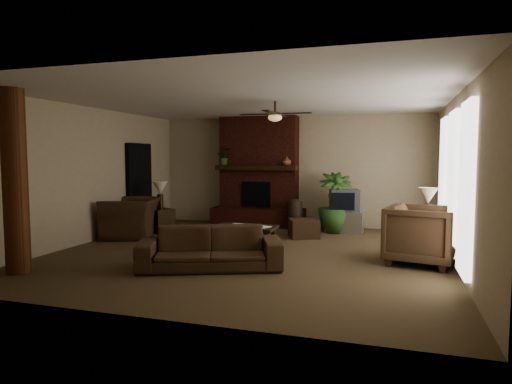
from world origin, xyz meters
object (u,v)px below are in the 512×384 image
(side_table_left, at_px, (161,221))
(lamp_left, at_px, (160,190))
(log_column, at_px, (15,182))
(ottoman, at_px, (304,228))
(coffee_table, at_px, (245,229))
(sofa, at_px, (210,241))
(lamp_right, at_px, (428,198))
(side_table_right, at_px, (427,237))
(floor_vase, at_px, (295,213))
(armchair_left, at_px, (132,211))
(floor_plant, at_px, (335,216))
(armchair_right, at_px, (421,232))
(tv_stand, at_px, (345,222))

(side_table_left, bearing_deg, lamp_left, -49.20)
(log_column, bearing_deg, ottoman, 49.53)
(coffee_table, distance_m, lamp_left, 2.76)
(ottoman, bearing_deg, sofa, -106.23)
(log_column, distance_m, sofa, 3.08)
(side_table_left, distance_m, lamp_right, 5.91)
(log_column, xyz_separation_m, side_table_right, (6.10, 3.48, -1.12))
(floor_vase, bearing_deg, side_table_right, -28.95)
(coffee_table, xyz_separation_m, lamp_right, (3.37, 0.70, 0.63))
(armchair_left, xyz_separation_m, floor_plant, (4.25, 1.90, -0.18))
(armchair_left, relative_size, side_table_right, 2.38)
(lamp_right, bearing_deg, armchair_left, -177.19)
(armchair_left, relative_size, side_table_left, 2.38)
(log_column, height_order, floor_vase, log_column)
(armchair_left, height_order, lamp_right, lamp_right)
(armchair_right, distance_m, ottoman, 2.97)
(armchair_right, distance_m, side_table_right, 1.12)
(tv_stand, bearing_deg, floor_vase, -174.44)
(armchair_left, distance_m, floor_plant, 4.66)
(ottoman, height_order, floor_plant, floor_plant)
(side_table_left, bearing_deg, armchair_left, -115.06)
(armchair_right, relative_size, side_table_left, 1.96)
(floor_vase, distance_m, lamp_right, 3.30)
(armchair_left, relative_size, floor_plant, 0.93)
(armchair_left, relative_size, lamp_right, 2.02)
(sofa, bearing_deg, armchair_left, 121.77)
(tv_stand, distance_m, lamp_left, 4.40)
(tv_stand, relative_size, floor_plant, 0.60)
(tv_stand, distance_m, lamp_right, 2.47)
(side_table_left, distance_m, lamp_left, 0.73)
(coffee_table, distance_m, side_table_left, 2.71)
(side_table_left, bearing_deg, floor_vase, 21.32)
(tv_stand, bearing_deg, side_table_right, -42.67)
(floor_plant, xyz_separation_m, lamp_left, (-3.91, -1.22, 0.61))
(ottoman, height_order, floor_vase, floor_vase)
(coffee_table, bearing_deg, floor_vase, 77.20)
(side_table_right, bearing_deg, armchair_left, -177.42)
(floor_plant, relative_size, lamp_left, 2.18)
(sofa, relative_size, armchair_left, 1.72)
(tv_stand, xyz_separation_m, floor_plant, (-0.23, -0.04, 0.15))
(floor_vase, height_order, side_table_left, floor_vase)
(armchair_left, distance_m, coffee_table, 2.83)
(armchair_right, bearing_deg, ottoman, 63.95)
(armchair_right, bearing_deg, coffee_table, 95.01)
(ottoman, bearing_deg, coffee_table, -121.68)
(lamp_left, bearing_deg, log_column, -93.89)
(armchair_right, distance_m, tv_stand, 3.14)
(side_table_right, height_order, lamp_right, lamp_right)
(side_table_left, bearing_deg, ottoman, 5.66)
(armchair_left, height_order, ottoman, armchair_left)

